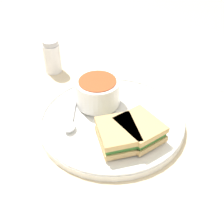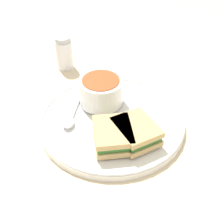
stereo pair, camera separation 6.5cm
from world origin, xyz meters
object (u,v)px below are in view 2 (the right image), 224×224
sandwich_half_near (113,135)px  sandwich_half_far (136,132)px  salt_shaker (64,53)px  spoon (70,120)px  soup_bowl (101,91)px

sandwich_half_near → sandwich_half_far: bearing=-150.8°
salt_shaker → sandwich_half_far: bearing=137.2°
spoon → salt_shaker: 0.25m
sandwich_half_near → salt_shaker: size_ratio=1.21×
sandwich_half_near → soup_bowl: bearing=-62.0°
spoon → sandwich_half_far: bearing=78.9°
sandwich_half_near → salt_shaker: 0.33m
spoon → salt_shaker: size_ratio=1.33×
sandwich_half_far → salt_shaker: bearing=-42.8°
soup_bowl → spoon: 0.10m
sandwich_half_far → salt_shaker: salt_shaker is taller
soup_bowl → salt_shaker: 0.20m
sandwich_half_far → sandwich_half_near: bearing=29.2°
spoon → sandwich_half_far: (-0.14, 0.01, 0.01)m
soup_bowl → spoon: soup_bowl is taller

